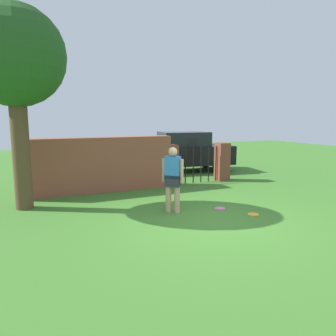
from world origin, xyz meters
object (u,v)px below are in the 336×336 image
frisbee_pink (220,208)px  person (173,177)px  tree (14,59)px  frisbee_orange (253,214)px  car (184,152)px

frisbee_pink → person: bearing=169.6°
frisbee_pink → tree: bearing=155.0°
frisbee_orange → car: bearing=77.7°
person → car: 6.21m
frisbee_pink → frisbee_orange: size_ratio=1.00×
person → frisbee_orange: size_ratio=6.00×
tree → frisbee_pink: tree is taller
frisbee_orange → tree: bearing=149.8°
frisbee_pink → frisbee_orange: same height
tree → car: tree is taller
car → frisbee_pink: 5.97m
person → car: car is taller
person → frisbee_orange: person is taller
car → person: bearing=-111.6°
tree → car: bearing=28.5°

